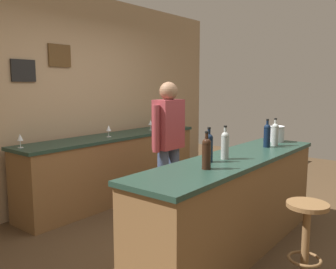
{
  "coord_description": "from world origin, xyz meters",
  "views": [
    {
      "loc": [
        -2.92,
        -1.94,
        1.59
      ],
      "look_at": [
        0.07,
        0.45,
        1.05
      ],
      "focal_mm": 37.98,
      "sensor_mm": 36.0,
      "label": 1
    }
  ],
  "objects_px": {
    "bartender": "(169,142)",
    "wine_bottle_c": "(225,144)",
    "bar_stool": "(306,230)",
    "coffee_mug": "(167,124)",
    "wine_bottle_a": "(207,152)",
    "wine_bottle_e": "(275,134)",
    "wine_bottle_d": "(267,135)",
    "wine_glass_c": "(151,123)",
    "wine_bottle_b": "(209,147)",
    "ice_bucket": "(277,133)",
    "wine_glass_b": "(109,129)",
    "wine_glass_a": "(20,138)"
  },
  "relations": [
    {
      "from": "bartender",
      "to": "wine_bottle_c",
      "type": "xyz_separation_m",
      "value": [
        -0.37,
        -0.94,
        0.12
      ]
    },
    {
      "from": "bar_stool",
      "to": "coffee_mug",
      "type": "bearing_deg",
      "value": 58.04
    },
    {
      "from": "wine_bottle_a",
      "to": "coffee_mug",
      "type": "bearing_deg",
      "value": 44.68
    },
    {
      "from": "wine_bottle_c",
      "to": "wine_bottle_e",
      "type": "xyz_separation_m",
      "value": [
        0.96,
        -0.08,
        0.0
      ]
    },
    {
      "from": "bar_stool",
      "to": "wine_bottle_e",
      "type": "bearing_deg",
      "value": 34.27
    },
    {
      "from": "wine_bottle_d",
      "to": "wine_glass_c",
      "type": "distance_m",
      "value": 2.08
    },
    {
      "from": "bar_stool",
      "to": "wine_bottle_b",
      "type": "distance_m",
      "value": 1.02
    },
    {
      "from": "wine_bottle_b",
      "to": "wine_glass_c",
      "type": "height_order",
      "value": "wine_bottle_b"
    },
    {
      "from": "wine_bottle_b",
      "to": "wine_glass_c",
      "type": "distance_m",
      "value": 2.42
    },
    {
      "from": "ice_bucket",
      "to": "wine_glass_b",
      "type": "height_order",
      "value": "ice_bucket"
    },
    {
      "from": "ice_bucket",
      "to": "wine_glass_c",
      "type": "distance_m",
      "value": 1.98
    },
    {
      "from": "bar_stool",
      "to": "wine_bottle_c",
      "type": "relative_size",
      "value": 2.22
    },
    {
      "from": "wine_bottle_d",
      "to": "wine_glass_a",
      "type": "distance_m",
      "value": 2.69
    },
    {
      "from": "wine_bottle_b",
      "to": "wine_bottle_d",
      "type": "distance_m",
      "value": 1.02
    },
    {
      "from": "wine_bottle_a",
      "to": "wine_glass_b",
      "type": "xyz_separation_m",
      "value": [
        0.8,
        2.03,
        -0.05
      ]
    },
    {
      "from": "wine_bottle_b",
      "to": "bar_stool",
      "type": "bearing_deg",
      "value": -79.14
    },
    {
      "from": "wine_bottle_a",
      "to": "wine_glass_c",
      "type": "bearing_deg",
      "value": 51.01
    },
    {
      "from": "wine_bottle_e",
      "to": "bar_stool",
      "type": "bearing_deg",
      "value": -145.73
    },
    {
      "from": "wine_glass_c",
      "to": "bartender",
      "type": "bearing_deg",
      "value": -129.91
    },
    {
      "from": "ice_bucket",
      "to": "wine_glass_a",
      "type": "relative_size",
      "value": 1.21
    },
    {
      "from": "bartender",
      "to": "coffee_mug",
      "type": "height_order",
      "value": "bartender"
    },
    {
      "from": "ice_bucket",
      "to": "wine_glass_a",
      "type": "height_order",
      "value": "ice_bucket"
    },
    {
      "from": "wine_bottle_c",
      "to": "wine_bottle_e",
      "type": "bearing_deg",
      "value": -4.62
    },
    {
      "from": "bar_stool",
      "to": "wine_glass_b",
      "type": "bearing_deg",
      "value": 81.49
    },
    {
      "from": "wine_bottle_c",
      "to": "wine_glass_b",
      "type": "bearing_deg",
      "value": 79.39
    },
    {
      "from": "ice_bucket",
      "to": "wine_bottle_e",
      "type": "bearing_deg",
      "value": -161.87
    },
    {
      "from": "bartender",
      "to": "wine_bottle_b",
      "type": "xyz_separation_m",
      "value": [
        -0.56,
        -0.89,
        0.12
      ]
    },
    {
      "from": "bar_stool",
      "to": "wine_glass_a",
      "type": "bearing_deg",
      "value": 104.82
    },
    {
      "from": "wine_bottle_b",
      "to": "wine_glass_c",
      "type": "xyz_separation_m",
      "value": [
        1.44,
        1.95,
        -0.05
      ]
    },
    {
      "from": "wine_bottle_a",
      "to": "wine_bottle_b",
      "type": "distance_m",
      "value": 0.27
    },
    {
      "from": "bar_stool",
      "to": "wine_glass_b",
      "type": "xyz_separation_m",
      "value": [
        0.41,
        2.72,
        0.55
      ]
    },
    {
      "from": "bar_stool",
      "to": "wine_bottle_a",
      "type": "height_order",
      "value": "wine_bottle_a"
    },
    {
      "from": "wine_bottle_d",
      "to": "wine_glass_c",
      "type": "bearing_deg",
      "value": 78.28
    },
    {
      "from": "wine_bottle_d",
      "to": "wine_glass_b",
      "type": "relative_size",
      "value": 1.97
    },
    {
      "from": "wine_glass_b",
      "to": "wine_glass_c",
      "type": "relative_size",
      "value": 1.0
    },
    {
      "from": "ice_bucket",
      "to": "wine_bottle_a",
      "type": "bearing_deg",
      "value": -176.85
    },
    {
      "from": "wine_bottle_a",
      "to": "wine_glass_b",
      "type": "distance_m",
      "value": 2.19
    },
    {
      "from": "bartender",
      "to": "wine_glass_c",
      "type": "height_order",
      "value": "bartender"
    },
    {
      "from": "wine_bottle_c",
      "to": "wine_glass_c",
      "type": "relative_size",
      "value": 1.97
    },
    {
      "from": "coffee_mug",
      "to": "wine_glass_a",
      "type": "bearing_deg",
      "value": 178.49
    },
    {
      "from": "coffee_mug",
      "to": "wine_bottle_a",
      "type": "bearing_deg",
      "value": -135.32
    },
    {
      "from": "bar_stool",
      "to": "wine_glass_c",
      "type": "bearing_deg",
      "value": 64.94
    },
    {
      "from": "wine_bottle_e",
      "to": "wine_bottle_c",
      "type": "bearing_deg",
      "value": 175.38
    },
    {
      "from": "wine_bottle_e",
      "to": "ice_bucket",
      "type": "xyz_separation_m",
      "value": [
        0.28,
        0.09,
        -0.04
      ]
    },
    {
      "from": "ice_bucket",
      "to": "wine_bottle_b",
      "type": "bearing_deg",
      "value": 178.66
    },
    {
      "from": "wine_bottle_b",
      "to": "wine_bottle_e",
      "type": "bearing_deg",
      "value": -6.23
    },
    {
      "from": "bar_stool",
      "to": "wine_bottle_a",
      "type": "relative_size",
      "value": 2.22
    },
    {
      "from": "wine_bottle_e",
      "to": "coffee_mug",
      "type": "xyz_separation_m",
      "value": [
        0.74,
        2.11,
        -0.11
      ]
    },
    {
      "from": "wine_bottle_c",
      "to": "ice_bucket",
      "type": "bearing_deg",
      "value": 0.69
    },
    {
      "from": "wine_glass_a",
      "to": "wine_bottle_b",
      "type": "bearing_deg",
      "value": -73.65
    }
  ]
}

